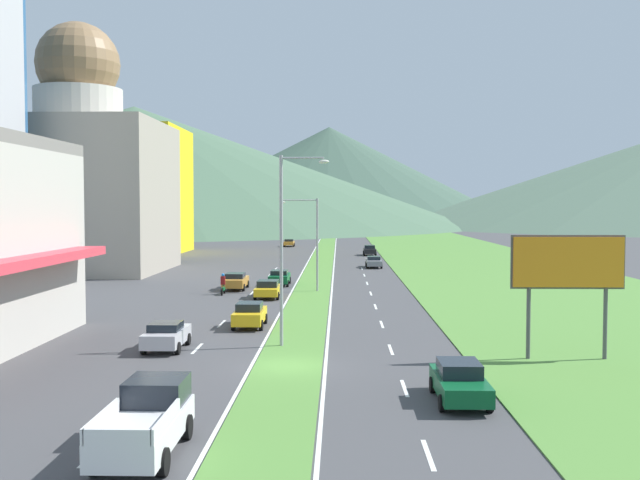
{
  "coord_description": "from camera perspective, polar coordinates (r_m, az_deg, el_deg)",
  "views": [
    {
      "loc": [
        2.38,
        -33.91,
        7.6
      ],
      "look_at": [
        0.51,
        38.01,
        4.12
      ],
      "focal_mm": 41.2,
      "sensor_mm": 36.0,
      "label": 1
    }
  ],
  "objects": [
    {
      "name": "ground_plane",
      "position": [
        34.83,
        -2.5,
        -9.83
      ],
      "size": [
        600.0,
        600.0,
        0.0
      ],
      "primitive_type": "plane",
      "color": "#424244"
    },
    {
      "name": "grass_median",
      "position": [
        94.24,
        0.04,
        -1.84
      ],
      "size": [
        3.2,
        240.0,
        0.06
      ],
      "primitive_type": "cube",
      "color": "#518438",
      "rests_on": "ground_plane"
    },
    {
      "name": "grass_verge_right",
      "position": [
        95.96,
        12.44,
        -1.82
      ],
      "size": [
        24.0,
        240.0,
        0.06
      ],
      "primitive_type": "cube",
      "color": "#518438",
      "rests_on": "ground_plane"
    },
    {
      "name": "lane_dash_left_1",
      "position": [
        24.44,
        -17.05,
        -15.45
      ],
      "size": [
        0.16,
        2.8,
        0.01
      ],
      "primitive_type": "cube",
      "color": "silver",
      "rests_on": "ground_plane"
    },
    {
      "name": "lane_dash_left_2",
      "position": [
        31.91,
        -12.35,
        -11.06
      ],
      "size": [
        0.16,
        2.8,
        0.01
      ],
      "primitive_type": "cube",
      "color": "silver",
      "rests_on": "ground_plane"
    },
    {
      "name": "lane_dash_left_3",
      "position": [
        39.62,
        -9.52,
        -8.32
      ],
      "size": [
        0.16,
        2.8,
        0.01
      ],
      "primitive_type": "cube",
      "color": "silver",
      "rests_on": "ground_plane"
    },
    {
      "name": "lane_dash_left_4",
      "position": [
        47.46,
        -7.65,
        -6.46
      ],
      "size": [
        0.16,
        2.8,
        0.01
      ],
      "primitive_type": "cube",
      "color": "silver",
      "rests_on": "ground_plane"
    },
    {
      "name": "lane_dash_left_5",
      "position": [
        55.36,
        -6.32,
        -5.13
      ],
      "size": [
        0.16,
        2.8,
        0.01
      ],
      "primitive_type": "cube",
      "color": "silver",
      "rests_on": "ground_plane"
    },
    {
      "name": "lane_dash_left_6",
      "position": [
        63.32,
        -5.32,
        -4.13
      ],
      "size": [
        0.16,
        2.8,
        0.01
      ],
      "primitive_type": "cube",
      "color": "silver",
      "rests_on": "ground_plane"
    },
    {
      "name": "lane_dash_left_7",
      "position": [
        71.3,
        -4.55,
        -3.35
      ],
      "size": [
        0.16,
        2.8,
        0.01
      ],
      "primitive_type": "cube",
      "color": "silver",
      "rests_on": "ground_plane"
    },
    {
      "name": "lane_dash_left_8",
      "position": [
        79.3,
        -3.94,
        -2.73
      ],
      "size": [
        0.16,
        2.8,
        0.01
      ],
      "primitive_type": "cube",
      "color": "silver",
      "rests_on": "ground_plane"
    },
    {
      "name": "lane_dash_left_9",
      "position": [
        87.32,
        -3.43,
        -2.22
      ],
      "size": [
        0.16,
        2.8,
        0.01
      ],
      "primitive_type": "cube",
      "color": "silver",
      "rests_on": "ground_plane"
    },
    {
      "name": "lane_dash_right_1",
      "position": [
        23.43,
        8.41,
        -16.17
      ],
      "size": [
        0.16,
        2.8,
        0.01
      ],
      "primitive_type": "cube",
      "color": "silver",
      "rests_on": "ground_plane"
    },
    {
      "name": "lane_dash_right_2",
      "position": [
        31.14,
        6.58,
        -11.36
      ],
      "size": [
        0.16,
        2.8,
        0.01
      ],
      "primitive_type": "cube",
      "color": "silver",
      "rests_on": "ground_plane"
    },
    {
      "name": "lane_dash_right_3",
      "position": [
        39.0,
        5.52,
        -8.47
      ],
      "size": [
        0.16,
        2.8,
        0.01
      ],
      "primitive_type": "cube",
      "color": "silver",
      "rests_on": "ground_plane"
    },
    {
      "name": "lane_dash_right_4",
      "position": [
        46.94,
        4.82,
        -6.55
      ],
      "size": [
        0.16,
        2.8,
        0.01
      ],
      "primitive_type": "cube",
      "color": "silver",
      "rests_on": "ground_plane"
    },
    {
      "name": "lane_dash_right_5",
      "position": [
        54.92,
        4.33,
        -5.18
      ],
      "size": [
        0.16,
        2.8,
        0.01
      ],
      "primitive_type": "cube",
      "color": "silver",
      "rests_on": "ground_plane"
    },
    {
      "name": "lane_dash_right_6",
      "position": [
        62.93,
        3.97,
        -4.17
      ],
      "size": [
        0.16,
        2.8,
        0.01
      ],
      "primitive_type": "cube",
      "color": "silver",
      "rests_on": "ground_plane"
    },
    {
      "name": "lane_dash_right_7",
      "position": [
        70.96,
        3.68,
        -3.38
      ],
      "size": [
        0.16,
        2.8,
        0.01
      ],
      "primitive_type": "cube",
      "color": "silver",
      "rests_on": "ground_plane"
    },
    {
      "name": "lane_dash_right_8",
      "position": [
        78.99,
        3.46,
        -2.75
      ],
      "size": [
        0.16,
        2.8,
        0.01
      ],
      "primitive_type": "cube",
      "color": "silver",
      "rests_on": "ground_plane"
    },
    {
      "name": "lane_dash_right_9",
      "position": [
        87.04,
        3.28,
        -2.24
      ],
      "size": [
        0.16,
        2.8,
        0.01
      ],
      "primitive_type": "cube",
      "color": "silver",
      "rests_on": "ground_plane"
    },
    {
      "name": "edge_line_median_left",
      "position": [
        94.31,
        -1.03,
        -1.85
      ],
      "size": [
        0.16,
        240.0,
        0.01
      ],
      "primitive_type": "cube",
      "color": "silver",
      "rests_on": "ground_plane"
    },
    {
      "name": "edge_line_median_right",
      "position": [
        94.22,
        1.1,
        -1.85
      ],
      "size": [
        0.16,
        240.0,
        0.01
      ],
      "primitive_type": "cube",
      "color": "silver",
      "rests_on": "ground_plane"
    },
    {
      "name": "domed_building",
      "position": [
        87.76,
        -18.16,
        4.62
      ],
      "size": [
        18.8,
        18.8,
        28.05
      ],
      "color": "#9E9384",
      "rests_on": "ground_plane"
    },
    {
      "name": "midrise_colored",
      "position": [
        119.17,
        -14.9,
        3.73
      ],
      "size": [
        18.0,
        18.0,
        19.57
      ],
      "primitive_type": "cube",
      "color": "yellow",
      "rests_on": "ground_plane"
    },
    {
      "name": "hill_far_left",
      "position": [
        269.23,
        -14.2,
        5.56
      ],
      "size": [
        238.53,
        238.53,
        42.25
      ],
      "primitive_type": "cone",
      "color": "#47664C",
      "rests_on": "ground_plane"
    },
    {
      "name": "hill_far_center",
      "position": [
        321.65,
        0.71,
        5.1
      ],
      "size": [
        162.66,
        162.66,
        41.37
      ],
      "primitive_type": "cone",
      "color": "#3D5647",
      "rests_on": "ground_plane"
    },
    {
      "name": "street_lamp_near",
      "position": [
        38.97,
        -2.66,
        0.1
      ],
      "size": [
        2.64,
        0.31,
        10.21
      ],
      "color": "#99999E",
      "rests_on": "ground_plane"
    },
    {
      "name": "street_lamp_mid",
      "position": [
        63.82,
        -0.6,
        0.25
      ],
      "size": [
        3.39,
        0.46,
        8.14
      ],
      "color": "#99999E",
      "rests_on": "ground_plane"
    },
    {
      "name": "billboard_roadside",
      "position": [
        37.61,
        18.7,
        -2.01
      ],
      "size": [
        5.52,
        0.28,
        6.12
      ],
      "color": "#4C4C51",
      "rests_on": "ground_plane"
    },
    {
      "name": "car_0",
      "position": [
        39.55,
        -11.85,
        -7.25
      ],
      "size": [
        1.96,
        4.09,
        1.45
      ],
      "rotation": [
        0.0,
        0.0,
        1.57
      ],
      "color": "#B2B2B7",
      "rests_on": "ground_plane"
    },
    {
      "name": "car_1",
      "position": [
        29.28,
        10.79,
        -10.75
      ],
      "size": [
        1.95,
        4.47,
        1.54
      ],
      "rotation": [
        0.0,
        0.0,
        -1.57
      ],
      "color": "#0C5128",
      "rests_on": "ground_plane"
    },
    {
      "name": "car_2",
      "position": [
        60.03,
        -4.06,
        -3.8
      ],
      "size": [
        2.02,
        4.53,
        1.45
      ],
      "rotation": [
        0.0,
        0.0,
        1.57
      ],
      "color": "yellow",
      "rests_on": "ground_plane"
    },
    {
      "name": "car_3",
      "position": [
        66.23,
        -6.58,
        -3.17
      ],
      "size": [
        2.0,
        4.73,
        1.48
      ],
      "rotation": [
        0.0,
        0.0,
        1.57
      ],
      "color": "#C6842D",
      "rests_on": "ground_plane"
    },
    {
      "name": "car_4",
      "position": [
        110.03,
        3.87,
        -0.79
      ],
      "size": [
        1.92,
        4.15,
        1.53
      ],
      "rotation": [
        0.0,
        0.0,
        -1.57
      ],
      "color": "black",
      "rests_on": "ground_plane"
    },
    {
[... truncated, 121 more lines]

